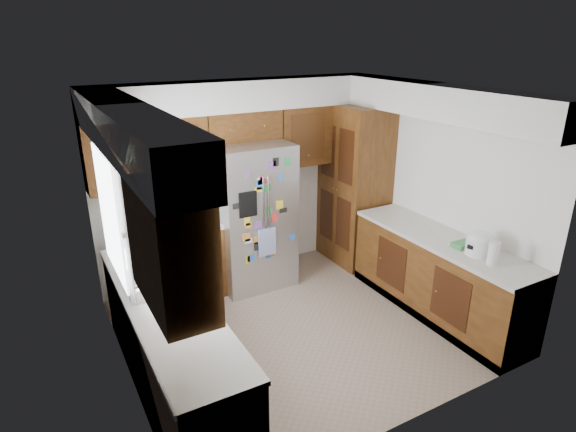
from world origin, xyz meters
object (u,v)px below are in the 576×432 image
object	(u,v)px
pantry	(354,185)
rice_cooker	(480,243)
paper_towel	(493,254)
fridge	(252,216)

from	to	relation	value
pantry	rice_cooker	bearing A→B (deg)	-90.02
pantry	paper_towel	world-z (taller)	pantry
rice_cooker	paper_towel	distance (m)	0.24
pantry	paper_towel	bearing A→B (deg)	-91.97
fridge	paper_towel	distance (m)	2.77
fridge	rice_cooker	world-z (taller)	fridge
fridge	rice_cooker	bearing A→B (deg)	-55.04
fridge	paper_towel	bearing A→B (deg)	-59.08
rice_cooker	paper_towel	size ratio (longest dim) A/B	1.19
pantry	fridge	xyz separation A→B (m)	(-1.50, 0.05, -0.17)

